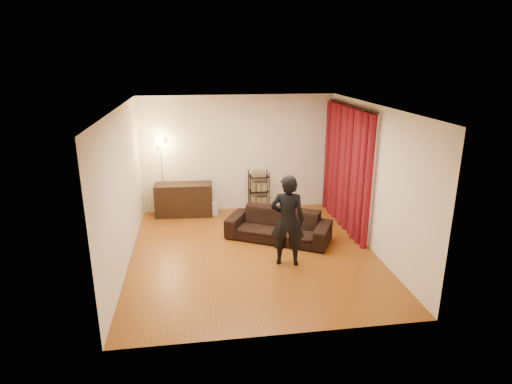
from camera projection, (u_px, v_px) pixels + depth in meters
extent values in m
plane|color=brown|center=(253.00, 253.00, 8.01)|extent=(5.00, 5.00, 0.00)
plane|color=white|center=(253.00, 107.00, 7.19)|extent=(5.00, 5.00, 0.00)
plane|color=silver|center=(238.00, 154.00, 9.96)|extent=(5.00, 0.00, 5.00)
plane|color=silver|center=(281.00, 241.00, 5.24)|extent=(5.00, 0.00, 5.00)
plane|color=silver|center=(122.00, 189.00, 7.29)|extent=(0.00, 5.00, 5.00)
plane|color=silver|center=(373.00, 179.00, 7.91)|extent=(0.00, 5.00, 5.00)
cylinder|color=black|center=(351.00, 105.00, 8.59)|extent=(0.04, 2.65, 0.04)
imported|color=black|center=(278.00, 225.00, 8.53)|extent=(2.17, 1.66, 0.60)
imported|color=black|center=(287.00, 220.00, 7.37)|extent=(0.67, 0.52, 1.63)
cube|color=black|center=(184.00, 200.00, 9.82)|extent=(1.32, 0.56, 0.75)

